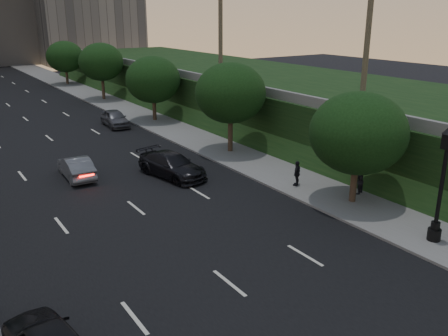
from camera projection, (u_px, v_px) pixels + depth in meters
road_surface at (56, 143)px, 38.33m from camera, size 16.00×140.00×0.02m
sidewalk_right at (169, 126)px, 43.70m from camera, size 4.50×140.00×0.15m
embankment at (281, 97)px, 47.70m from camera, size 18.00×90.00×4.00m
parapet_wall at (210, 80)px, 42.49m from camera, size 0.35×90.00×0.70m
tree_right_a at (358, 133)px, 25.10m from camera, size 5.20×5.20×6.24m
tree_right_b at (230, 93)px, 34.43m from camera, size 5.20×5.20×6.74m
tree_right_c at (153, 80)px, 44.86m from camera, size 5.20×5.20×6.24m
tree_right_d at (101, 62)px, 55.77m from camera, size 5.20×5.20×6.74m
tree_right_e at (65, 57)px, 67.78m from camera, size 5.20×5.20×6.24m
street_lamp at (441, 189)px, 21.03m from camera, size 0.64×0.64×5.62m
sedan_mid_left at (76, 167)px, 30.19m from camera, size 1.70×4.38×1.42m
sedan_near_right at (172, 165)px, 30.40m from camera, size 3.16×5.61×1.54m
sedan_far_right at (115, 118)px, 43.79m from camera, size 2.13×4.62×1.53m
pedestrian_b at (358, 181)px, 27.13m from camera, size 0.90×0.78×1.58m
pedestrian_c at (297, 173)px, 28.43m from camera, size 0.97×0.77×1.54m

